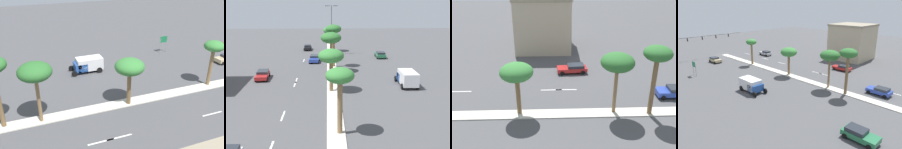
% 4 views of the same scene
% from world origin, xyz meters
% --- Properties ---
extents(ground_plane, '(160.00, 160.00, 0.00)m').
position_xyz_m(ground_plane, '(0.00, 33.88, 0.00)').
color(ground_plane, '#4C4C4F').
extents(median_curb, '(1.80, 87.11, 0.12)m').
position_xyz_m(median_curb, '(0.00, 43.56, 0.06)').
color(median_curb, beige).
rests_on(median_curb, ground).
extents(lane_stripe_near, '(0.20, 2.80, 0.01)m').
position_xyz_m(lane_stripe_near, '(-5.90, 4.00, 0.01)').
color(lane_stripe_near, silver).
rests_on(lane_stripe_near, ground).
extents(lane_stripe_right, '(0.20, 2.80, 0.01)m').
position_xyz_m(lane_stripe_right, '(-5.90, 13.04, 0.01)').
color(lane_stripe_right, silver).
rests_on(lane_stripe_right, ground).
extents(lane_stripe_left, '(0.20, 2.80, 0.01)m').
position_xyz_m(lane_stripe_left, '(-5.90, 20.20, 0.01)').
color(lane_stripe_left, silver).
rests_on(lane_stripe_left, ground).
extents(lane_stripe_trailing, '(0.20, 2.80, 0.01)m').
position_xyz_m(lane_stripe_trailing, '(-5.90, 32.18, 0.01)').
color(lane_stripe_trailing, silver).
rests_on(lane_stripe_trailing, ground).
extents(lane_stripe_outboard, '(0.20, 2.80, 0.01)m').
position_xyz_m(lane_stripe_outboard, '(-5.90, 34.20, 0.01)').
color(lane_stripe_outboard, silver).
rests_on(lane_stripe_outboard, ground).
extents(lane_stripe_front, '(0.20, 2.80, 0.01)m').
position_xyz_m(lane_stripe_front, '(-5.90, 49.18, 0.01)').
color(lane_stripe_front, silver).
rests_on(lane_stripe_front, ground).
extents(traffic_signal_gantry, '(21.19, 0.53, 6.69)m').
position_xyz_m(traffic_signal_gantry, '(8.07, -0.57, 4.70)').
color(traffic_signal_gantry, '#515459').
rests_on(traffic_signal_gantry, ground).
extents(directional_road_sign, '(0.10, 1.51, 3.21)m').
position_xyz_m(directional_road_sign, '(14.83, 14.36, 2.30)').
color(directional_road_sign, gray).
rests_on(directional_road_sign, ground).
extents(commercial_building, '(10.59, 10.24, 9.87)m').
position_xyz_m(commercial_building, '(-23.82, 30.70, 4.95)').
color(commercial_building, tan).
rests_on(commercial_building, ground).
extents(palm_tree_near, '(2.72, 2.72, 6.57)m').
position_xyz_m(palm_tree_near, '(0.36, 15.69, 5.60)').
color(palm_tree_near, olive).
rests_on(palm_tree_near, median_curb).
extents(palm_tree_front, '(3.60, 3.60, 6.03)m').
position_xyz_m(palm_tree_front, '(-0.30, 28.62, 5.04)').
color(palm_tree_front, brown).
rests_on(palm_tree_front, median_curb).
extents(palm_tree_leading, '(3.62, 3.62, 7.06)m').
position_xyz_m(palm_tree_leading, '(-0.17, 39.35, 6.08)').
color(palm_tree_leading, olive).
rests_on(palm_tree_leading, median_curb).
extents(palm_tree_inboard, '(2.98, 2.98, 8.02)m').
position_xyz_m(palm_tree_inboard, '(0.35, 43.32, 6.90)').
color(palm_tree_inboard, brown).
rests_on(palm_tree_inboard, median_curb).
extents(sedan_tan_far, '(2.02, 4.02, 1.37)m').
position_xyz_m(sedan_tan_far, '(6.29, 6.68, 0.74)').
color(sedan_tan_far, tan).
rests_on(sedan_tan_far, ground).
extents(sedan_red_trailing, '(2.29, 4.61, 1.31)m').
position_xyz_m(sedan_red_trailing, '(-11.55, 35.45, 0.71)').
color(sedan_red_trailing, red).
rests_on(sedan_red_trailing, ground).
extents(sedan_silver_right, '(1.87, 4.21, 1.43)m').
position_xyz_m(sedan_silver_right, '(-8.72, 9.94, 0.76)').
color(sedan_silver_right, '#B2B2B7').
rests_on(sedan_silver_right, ground).
extents(sedan_blue_outboard, '(2.13, 4.13, 1.36)m').
position_xyz_m(sedan_blue_outboard, '(-3.58, 47.70, 0.74)').
color(sedan_blue_outboard, '#2D47AD').
rests_on(sedan_blue_outboard, ground).
extents(sedan_green_near, '(2.03, 4.21, 1.41)m').
position_xyz_m(sedan_green_near, '(11.00, 51.48, 0.76)').
color(sedan_green_near, '#287047').
rests_on(sedan_green_near, ground).
extents(box_truck, '(2.53, 5.27, 2.34)m').
position_xyz_m(box_truck, '(11.21, 30.74, 1.29)').
color(box_truck, '#234C99').
rests_on(box_truck, ground).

